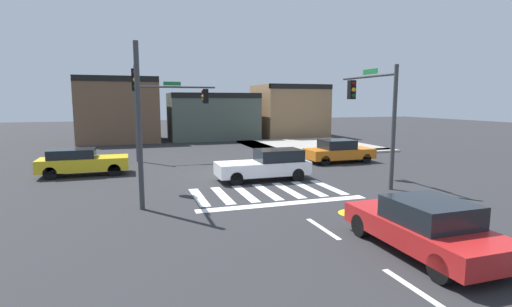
% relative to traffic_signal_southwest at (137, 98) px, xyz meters
% --- Properties ---
extents(ground_plane, '(120.00, 120.00, 0.00)m').
position_rel_traffic_signal_southwest_xyz_m(ground_plane, '(5.15, 4.01, -3.97)').
color(ground_plane, '#2B2B2D').
extents(crosswalk_near, '(6.26, 3.02, 0.01)m').
position_rel_traffic_signal_southwest_xyz_m(crosswalk_near, '(5.15, -0.49, -3.97)').
color(crosswalk_near, silver).
rests_on(crosswalk_near, ground_plane).
extents(lane_markings, '(6.80, 20.25, 0.01)m').
position_rel_traffic_signal_southwest_xyz_m(lane_markings, '(6.25, -8.02, -3.97)').
color(lane_markings, white).
rests_on(lane_markings, ground_plane).
extents(bike_detector_marking, '(1.02, 1.02, 0.01)m').
position_rel_traffic_signal_southwest_xyz_m(bike_detector_marking, '(6.91, -4.38, -3.97)').
color(bike_detector_marking, yellow).
rests_on(bike_detector_marking, ground_plane).
extents(curb_corner_northeast, '(10.00, 10.60, 0.15)m').
position_rel_traffic_signal_southwest_xyz_m(curb_corner_northeast, '(13.64, 13.43, -3.90)').
color(curb_corner_northeast, '#9E998E').
rests_on(curb_corner_northeast, ground_plane).
extents(storefront_row, '(24.53, 6.92, 6.03)m').
position_rel_traffic_signal_southwest_xyz_m(storefront_row, '(7.27, 23.20, -1.23)').
color(storefront_row, brown).
rests_on(storefront_row, ground_plane).
extents(traffic_signal_southwest, '(0.32, 4.37, 5.87)m').
position_rel_traffic_signal_southwest_xyz_m(traffic_signal_southwest, '(0.00, 0.00, 0.00)').
color(traffic_signal_southwest, '#383A3D').
rests_on(traffic_signal_southwest, ground_plane).
extents(traffic_signal_southeast, '(0.32, 4.26, 5.38)m').
position_rel_traffic_signal_southwest_xyz_m(traffic_signal_southeast, '(10.46, -0.21, -0.26)').
color(traffic_signal_southeast, '#383A3D').
rests_on(traffic_signal_southeast, ground_plane).
extents(traffic_signal_northwest, '(5.17, 0.32, 5.22)m').
position_rel_traffic_signal_southwest_xyz_m(traffic_signal_northwest, '(2.12, 9.81, -0.38)').
color(traffic_signal_northwest, '#383A3D').
rests_on(traffic_signal_northwest, ground_plane).
extents(car_red, '(1.92, 4.40, 1.41)m').
position_rel_traffic_signal_southwest_xyz_m(car_red, '(6.71, -7.96, -3.27)').
color(car_red, red).
rests_on(car_red, ground_plane).
extents(car_orange, '(4.24, 1.86, 1.44)m').
position_rel_traffic_signal_southwest_xyz_m(car_orange, '(12.11, 5.55, -3.26)').
color(car_orange, orange).
rests_on(car_orange, ground_plane).
extents(car_white, '(4.52, 1.72, 1.49)m').
position_rel_traffic_signal_southwest_xyz_m(car_white, '(5.99, 1.89, -3.23)').
color(car_white, white).
rests_on(car_white, ground_plane).
extents(car_yellow, '(4.37, 1.71, 1.40)m').
position_rel_traffic_signal_southwest_xyz_m(car_yellow, '(-2.79, 5.97, -3.25)').
color(car_yellow, gold).
rests_on(car_yellow, ground_plane).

